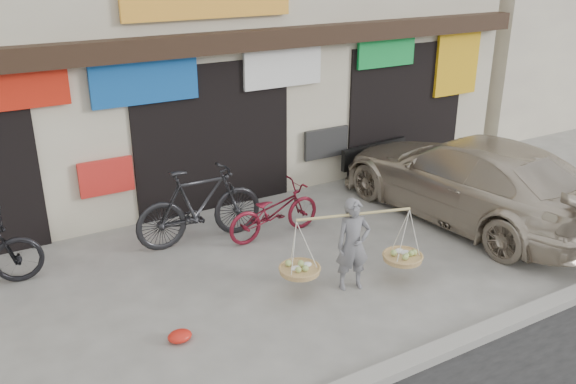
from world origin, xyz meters
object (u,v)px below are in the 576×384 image
suv (468,178)px  street_vendor (353,249)px  bike_2 (274,211)px  bike_1 (200,205)px

suv → street_vendor: bearing=11.9°
bike_2 → street_vendor: bearing=179.9°
street_vendor → suv: (3.23, 0.99, 0.13)m
bike_2 → suv: 3.54m
bike_1 → bike_2: 1.24m
street_vendor → bike_1: size_ratio=0.95×
street_vendor → bike_1: 2.78m
bike_1 → bike_2: (1.15, -0.42, -0.20)m
bike_2 → suv: (3.36, -1.05, 0.29)m
bike_1 → suv: suv is taller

